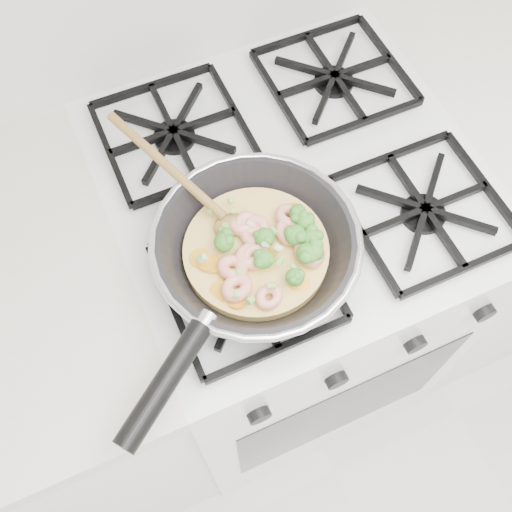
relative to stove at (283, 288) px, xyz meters
name	(u,v)px	position (x,y,z in m)	size (l,w,h in m)	color
stove	(283,288)	(0.00, 0.00, 0.00)	(0.60, 0.60, 0.92)	white
skillet	(255,249)	(-0.13, -0.13, 0.50)	(0.41, 0.48, 0.09)	black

